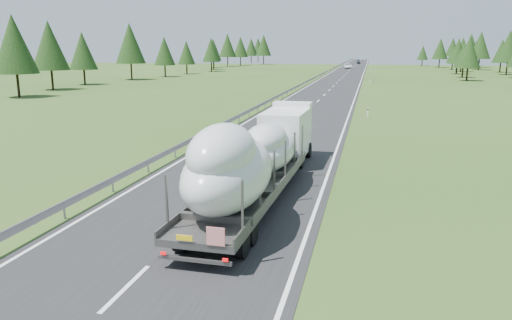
% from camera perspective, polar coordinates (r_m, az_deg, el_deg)
% --- Properties ---
extents(ground, '(400.00, 400.00, 0.00)m').
position_cam_1_polar(ground, '(23.21, -4.43, -4.49)').
color(ground, '#2B4517').
rests_on(ground, ground).
extents(road_surface, '(10.00, 400.00, 0.02)m').
position_cam_1_polar(road_surface, '(121.53, 9.83, 9.26)').
color(road_surface, black).
rests_on(road_surface, ground).
extents(guardrail, '(0.10, 400.00, 0.76)m').
position_cam_1_polar(guardrail, '(121.85, 7.31, 9.63)').
color(guardrail, slate).
rests_on(guardrail, ground).
extents(marker_posts, '(0.13, 350.08, 1.00)m').
position_cam_1_polar(marker_posts, '(176.27, 13.01, 10.30)').
color(marker_posts, silver).
rests_on(marker_posts, ground).
extents(highway_sign, '(0.08, 0.90, 2.60)m').
position_cam_1_polar(highway_sign, '(101.28, 13.33, 9.49)').
color(highway_sign, slate).
rests_on(highway_sign, ground).
extents(tree_line_left, '(15.58, 259.27, 12.55)m').
position_cam_1_polar(tree_line_left, '(126.97, -11.46, 12.65)').
color(tree_line_left, black).
rests_on(tree_line_left, ground).
extents(boat_truck, '(3.16, 18.70, 4.29)m').
position_cam_1_polar(boat_truck, '(22.69, 0.22, 0.78)').
color(boat_truck, white).
rests_on(boat_truck, ground).
extents(distant_van, '(3.07, 6.04, 1.63)m').
position_cam_1_polar(distant_van, '(176.27, 10.48, 10.50)').
color(distant_van, white).
rests_on(distant_van, ground).
extents(distant_car_dark, '(1.85, 3.87, 1.28)m').
position_cam_1_polar(distant_car_dark, '(230.85, 11.63, 10.87)').
color(distant_car_dark, black).
rests_on(distant_car_dark, ground).
extents(distant_car_blue, '(1.48, 3.93, 1.28)m').
position_cam_1_polar(distant_car_blue, '(287.34, 11.59, 11.18)').
color(distant_car_blue, navy).
rests_on(distant_car_blue, ground).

